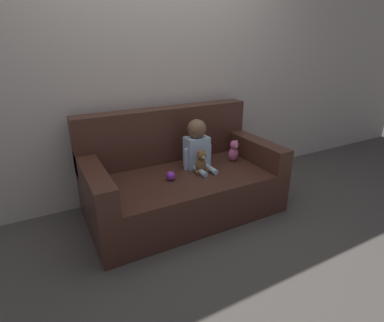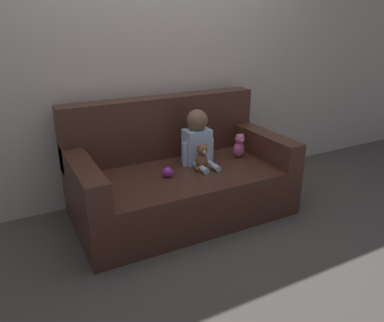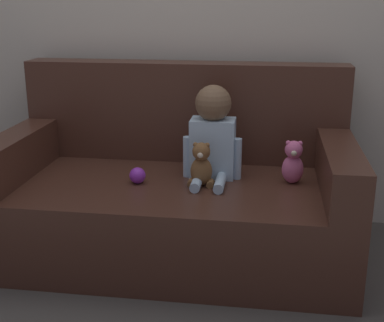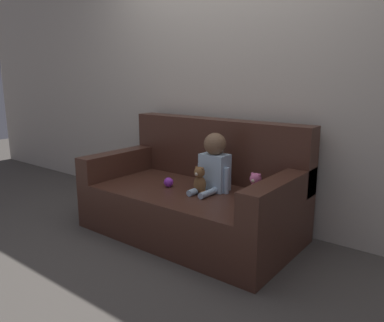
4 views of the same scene
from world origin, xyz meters
TOP-DOWN VIEW (x-y plane):
  - ground_plane at (0.00, 0.00)m, footprint 12.00×12.00m
  - couch at (0.00, 0.07)m, footprint 1.71×0.93m
  - person_baby at (0.18, 0.07)m, footprint 0.29×0.35m
  - teddy_bear_brown at (0.15, -0.07)m, footprint 0.12×0.10m
  - plush_toy_side at (0.57, 0.03)m, footprint 0.10×0.10m
  - toy_ball at (-0.16, -0.08)m, footprint 0.08×0.08m

SIDE VIEW (x-z plane):
  - ground_plane at x=0.00m, z-range 0.00..0.00m
  - couch at x=0.00m, z-range -0.15..0.76m
  - toy_ball at x=-0.16m, z-range 0.39..0.47m
  - teddy_bear_brown at x=0.15m, z-range 0.38..0.59m
  - plush_toy_side at x=0.57m, z-range 0.39..0.60m
  - person_baby at x=0.18m, z-range 0.37..0.82m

